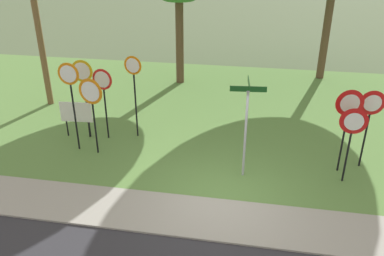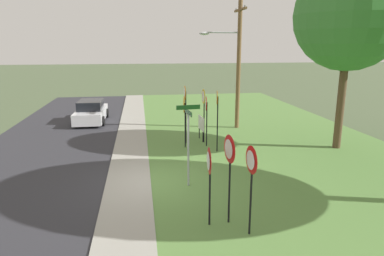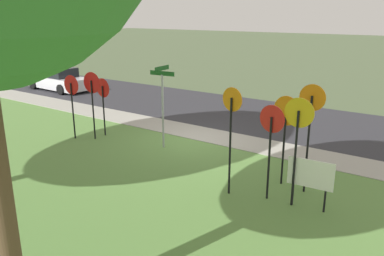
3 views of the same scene
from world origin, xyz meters
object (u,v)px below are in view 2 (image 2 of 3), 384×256
(notice_board, at_px, (201,124))
(stop_sign_far_right, at_px, (206,110))
(utility_pole, at_px, (236,57))
(yield_sign_near_right, at_px, (229,158))
(parked_hatchback_near, at_px, (91,112))
(oak_tree_left, at_px, (350,16))
(yield_sign_far_left, at_px, (251,170))
(stop_sign_near_left, at_px, (184,110))
(street_name_post, at_px, (188,138))
(stop_sign_near_right, at_px, (204,104))
(yield_sign_near_left, at_px, (209,168))
(stop_sign_far_center, at_px, (217,109))
(stop_sign_far_left, at_px, (185,102))

(notice_board, bearing_deg, stop_sign_far_right, -0.99)
(utility_pole, height_order, notice_board, utility_pole)
(yield_sign_near_right, height_order, notice_board, yield_sign_near_right)
(stop_sign_far_right, bearing_deg, notice_board, -168.56)
(parked_hatchback_near, bearing_deg, oak_tree_left, 58.63)
(yield_sign_far_left, bearing_deg, stop_sign_far_right, 171.87)
(stop_sign_near_left, relative_size, stop_sign_far_right, 1.01)
(street_name_post, bearing_deg, stop_sign_near_right, 158.53)
(yield_sign_near_left, height_order, parked_hatchback_near, yield_sign_near_left)
(stop_sign_near_right, height_order, oak_tree_left, oak_tree_left)
(notice_board, bearing_deg, stop_sign_far_center, 6.57)
(stop_sign_near_right, xyz_separation_m, stop_sign_far_left, (0.02, -0.92, 0.11))
(stop_sign_far_center, height_order, oak_tree_left, oak_tree_left)
(stop_sign_near_left, relative_size, yield_sign_far_left, 1.03)
(oak_tree_left, bearing_deg, utility_pole, -141.18)
(yield_sign_near_right, height_order, utility_pole, utility_pole)
(utility_pole, relative_size, oak_tree_left, 0.89)
(stop_sign_near_right, bearing_deg, parked_hatchback_near, -134.16)
(stop_sign_near_right, height_order, stop_sign_far_center, stop_sign_far_center)
(stop_sign_near_left, height_order, stop_sign_far_center, stop_sign_far_center)
(stop_sign_far_left, relative_size, utility_pole, 0.38)
(stop_sign_far_center, distance_m, yield_sign_near_left, 6.72)
(stop_sign_near_left, bearing_deg, stop_sign_far_right, 103.82)
(stop_sign_near_right, xyz_separation_m, utility_pole, (-2.83, 2.38, 2.19))
(stop_sign_near_right, relative_size, yield_sign_far_left, 1.13)
(stop_sign_far_left, distance_m, yield_sign_near_left, 8.10)
(stop_sign_near_left, xyz_separation_m, yield_sign_near_left, (7.38, -0.32, -0.17))
(utility_pole, bearing_deg, stop_sign_near_left, -44.08)
(stop_sign_far_left, relative_size, parked_hatchback_near, 0.69)
(yield_sign_far_left, relative_size, notice_board, 1.92)
(yield_sign_near_left, relative_size, yield_sign_near_right, 0.88)
(stop_sign_far_left, distance_m, parked_hatchback_near, 8.10)
(stop_sign_far_center, distance_m, stop_sign_far_right, 1.02)
(stop_sign_near_left, xyz_separation_m, yield_sign_near_right, (7.33, 0.24, 0.07))
(stop_sign_far_center, distance_m, notice_board, 2.32)
(utility_pole, distance_m, notice_board, 4.78)
(stop_sign_far_right, distance_m, parked_hatchback_near, 9.14)
(utility_pole, bearing_deg, stop_sign_far_left, -49.18)
(street_name_post, xyz_separation_m, notice_board, (-5.71, 1.48, -0.88))
(stop_sign_near_left, height_order, oak_tree_left, oak_tree_left)
(stop_sign_near_left, relative_size, stop_sign_far_center, 0.88)
(street_name_post, relative_size, parked_hatchback_near, 0.69)
(stop_sign_far_left, relative_size, yield_sign_near_right, 1.14)
(yield_sign_near_left, xyz_separation_m, utility_pole, (-10.92, 3.75, 2.51))
(utility_pole, bearing_deg, notice_board, -44.68)
(stop_sign_far_left, bearing_deg, oak_tree_left, 77.68)
(yield_sign_far_left, bearing_deg, utility_pole, 161.33)
(stop_sign_near_left, bearing_deg, stop_sign_far_left, -180.00)
(stop_sign_near_right, distance_m, stop_sign_far_right, 0.68)
(yield_sign_far_left, bearing_deg, notice_board, 172.56)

